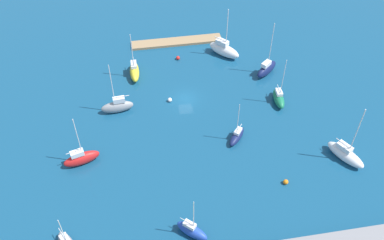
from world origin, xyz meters
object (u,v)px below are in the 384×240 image
Objects in this scene: sailboat_gray_far_north at (117,106)px; pier_dock at (177,42)px; sailboat_navy_lone_north at (267,69)px; sailboat_white_by_breakwater at (345,154)px; sailboat_navy_along_channel at (237,136)px; sailboat_blue_off_beacon at (192,230)px; sailboat_white_lone_south at (224,50)px; mooring_buoy_orange at (286,182)px; sailboat_green_center_basin at (279,98)px; sailboat_yellow_near_pier at (134,71)px; sailboat_red_far_south at (81,158)px; mooring_buoy_red at (178,58)px; mooring_buoy_white at (170,100)px.

pier_dock is at bearing -129.17° from sailboat_gray_far_north.
sailboat_white_by_breakwater is at bearing -115.48° from sailboat_navy_lone_north.
sailboat_navy_along_channel is 1.02× the size of sailboat_blue_off_beacon.
mooring_buoy_orange is at bearing -39.14° from sailboat_white_lone_south.
sailboat_white_lone_south is at bearing -152.79° from sailboat_green_center_basin.
pier_dock is 10.58m from sailboat_white_lone_south.
sailboat_white_by_breakwater reaches higher than sailboat_navy_along_channel.
sailboat_navy_along_channel is at bearing 101.19° from pier_dock.
sailboat_navy_lone_north is at bearing -0.12° from sailboat_white_lone_south.
sailboat_white_by_breakwater reaches higher than sailboat_yellow_near_pier.
sailboat_navy_lone_north reaches higher than sailboat_blue_off_beacon.
mooring_buoy_orange is (-4.97, 9.87, -0.38)m from sailboat_navy_along_channel.
sailboat_white_lone_south is (-21.67, -13.15, 0.12)m from sailboat_gray_far_north.
sailboat_red_far_south is at bearing 56.41° from sailboat_gray_far_north.
sailboat_navy_along_channel reaches higher than mooring_buoy_red.
sailboat_white_lone_south is 13.57× the size of mooring_buoy_red.
sailboat_navy_lone_north reaches higher than sailboat_red_far_south.
sailboat_navy_along_channel is 23.15m from sailboat_white_lone_south.
mooring_buoy_white is 25.29m from mooring_buoy_orange.
sailboat_blue_off_beacon is 26.99m from sailboat_white_by_breakwater.
sailboat_blue_off_beacon is at bearing 5.54° from sailboat_navy_along_channel.
sailboat_green_center_basin reaches higher than sailboat_navy_along_channel.
sailboat_gray_far_north is 13.15× the size of mooring_buoy_orange.
sailboat_blue_off_beacon is 20.81m from sailboat_red_far_south.
sailboat_yellow_near_pier is at bearing -103.96° from sailboat_navy_along_channel.
sailboat_red_far_south is at bearing -24.12° from sailboat_yellow_near_pier.
sailboat_red_far_south is at bearing 175.79° from sailboat_blue_off_beacon.
sailboat_yellow_near_pier reaches higher than mooring_buoy_orange.
sailboat_blue_off_beacon is at bearing -161.87° from sailboat_navy_lone_north.
sailboat_white_lone_south reaches higher than mooring_buoy_orange.
sailboat_gray_far_north is 10.07m from sailboat_yellow_near_pier.
sailboat_white_by_breakwater is (-40.01, 5.81, -0.05)m from sailboat_red_far_south.
sailboat_green_center_basin is at bearing 91.60° from sailboat_blue_off_beacon.
pier_dock is 20.27m from sailboat_navy_lone_north.
pier_dock is 18.40m from mooring_buoy_white.
mooring_buoy_orange is at bearing 35.56° from sailboat_yellow_near_pier.
sailboat_white_by_breakwater is (-30.57, 26.01, -0.01)m from sailboat_yellow_near_pier.
sailboat_navy_along_channel is 10.16× the size of mooring_buoy_red.
sailboat_green_center_basin is at bearing 170.46° from sailboat_gray_far_north.
sailboat_blue_off_beacon is 0.71× the size of sailboat_white_by_breakwater.
pier_dock is 40.18m from mooring_buoy_orange.
sailboat_yellow_near_pier is (5.14, -35.05, 0.15)m from sailboat_blue_off_beacon.
sailboat_red_far_south is at bearing -16.76° from mooring_buoy_orange.
sailboat_white_by_breakwater reaches higher than pier_dock.
sailboat_navy_lone_north is at bearing -165.90° from mooring_buoy_white.
sailboat_white_by_breakwater is at bearing 104.07° from sailboat_navy_along_channel.
sailboat_navy_lone_north is (-19.64, -31.51, 0.27)m from sailboat_blue_off_beacon.
sailboat_gray_far_north is at bearing -90.09° from sailboat_green_center_basin.
sailboat_green_center_basin is 0.85× the size of sailboat_navy_lone_north.
sailboat_navy_along_channel is 0.77× the size of sailboat_gray_far_north.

